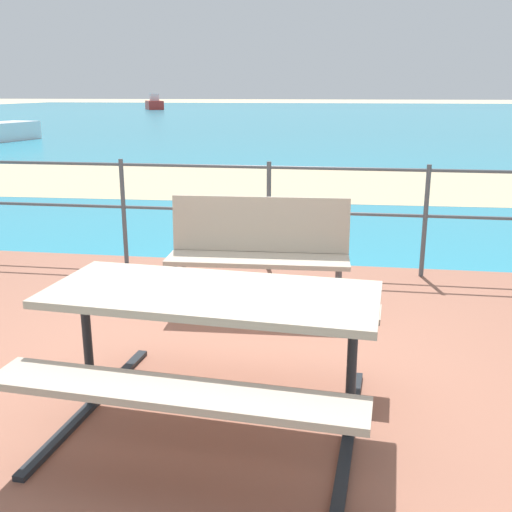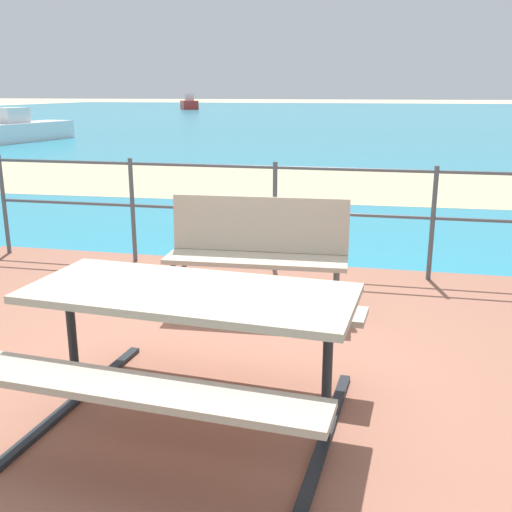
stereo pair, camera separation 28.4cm
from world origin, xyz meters
name	(u,v)px [view 2 (the right image)]	position (x,y,z in m)	size (l,w,h in m)	color
ground_plane	(205,385)	(0.00, 0.00, 0.00)	(240.00, 240.00, 0.00)	beige
patio_paving	(205,381)	(0.00, 0.00, 0.03)	(6.40, 5.20, 0.06)	#935B47
sea_water	(374,117)	(0.00, 40.00, 0.01)	(90.00, 90.00, 0.01)	teal
beach_strip	(332,184)	(0.00, 8.48, 0.01)	(54.00, 4.45, 0.01)	tan
picnic_table	(191,320)	(0.09, -0.50, 0.64)	(1.77, 1.52, 0.74)	tan
park_bench	(258,245)	(0.07, 1.22, 0.60)	(1.43, 0.47, 0.91)	tan
railing_fence	(275,202)	(0.00, 2.35, 0.74)	(5.94, 0.04, 1.06)	#4C5156
boat_near	(189,104)	(-17.94, 53.49, 0.48)	(2.66, 3.88, 1.48)	red
boat_mid	(22,130)	(-11.80, 16.25, 0.40)	(1.95, 4.97, 1.19)	silver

